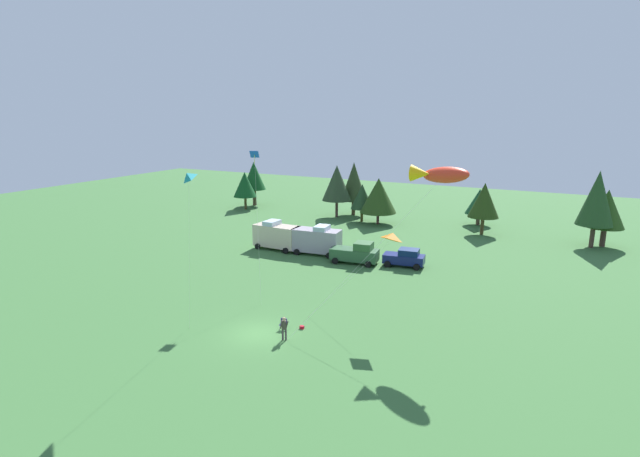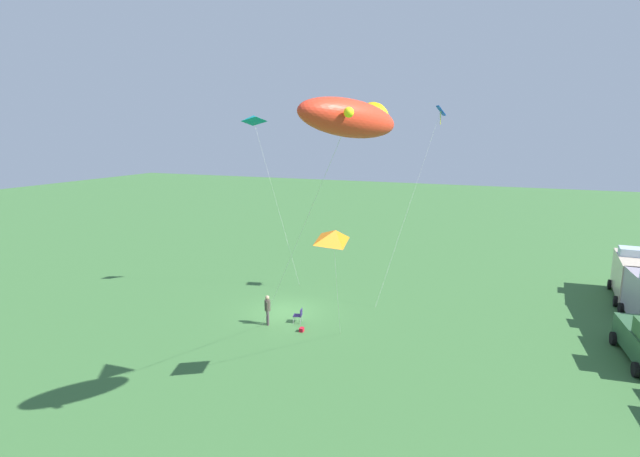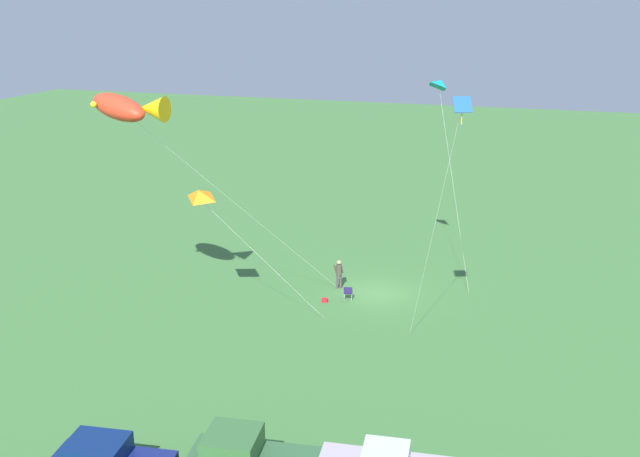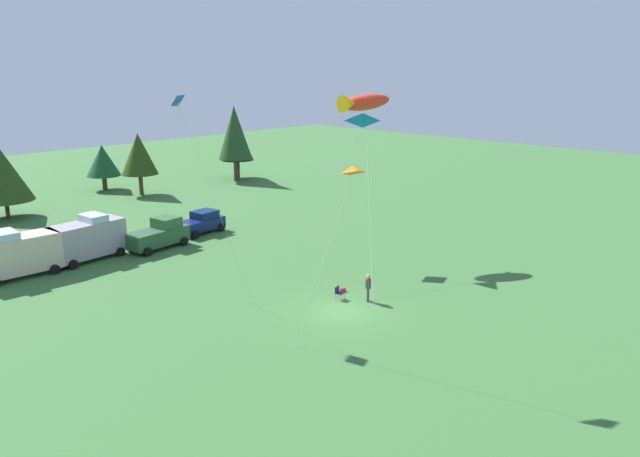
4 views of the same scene
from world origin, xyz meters
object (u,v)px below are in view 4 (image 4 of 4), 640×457
at_px(kite_large_fish, 361,103).
at_px(kite_delta_orange, 353,170).
at_px(kite_delta_teal, 362,118).
at_px(backpack_on_grass, 343,290).
at_px(car_navy_hatch, 202,222).
at_px(kite_diamond_blue, 182,111).
at_px(van_camper_beige, 17,254).
at_px(van_motorhome_grey, 87,238).
at_px(truck_green_flatbed, 159,234).
at_px(person_kite_flyer, 368,286).
at_px(folding_chair, 339,292).

bearing_deg(kite_large_fish, kite_delta_orange, -149.37).
bearing_deg(kite_large_fish, kite_delta_teal, -139.56).
xyz_separation_m(backpack_on_grass, kite_delta_teal, (-5.11, -5.68, 11.57)).
height_order(car_navy_hatch, kite_large_fish, kite_large_fish).
bearing_deg(kite_diamond_blue, van_camper_beige, 114.62).
relative_size(van_motorhome_grey, kite_diamond_blue, 0.45).
relative_size(van_camper_beige, van_motorhome_grey, 0.98).
bearing_deg(truck_green_flatbed, person_kite_flyer, -88.85).
distance_m(backpack_on_grass, truck_green_flatbed, 17.27).
relative_size(truck_green_flatbed, car_navy_hatch, 1.19).
relative_size(folding_chair, van_motorhome_grey, 0.15).
height_order(van_motorhome_grey, kite_diamond_blue, kite_diamond_blue).
distance_m(person_kite_flyer, backpack_on_grass, 2.41).
bearing_deg(van_camper_beige, van_motorhome_grey, -175.25).
relative_size(truck_green_flatbed, kite_delta_orange, 0.72).
xyz_separation_m(van_motorhome_grey, kite_large_fish, (16.35, -12.49, 9.68)).
height_order(car_navy_hatch, kite_diamond_blue, kite_diamond_blue).
height_order(kite_diamond_blue, kite_delta_teal, kite_diamond_blue).
relative_size(kite_large_fish, kite_delta_orange, 1.68).
xyz_separation_m(folding_chair, kite_diamond_blue, (-6.47, 6.37, 11.08)).
relative_size(person_kite_flyer, van_motorhome_grey, 0.31).
bearing_deg(kite_delta_orange, van_motorhome_grey, 133.88).
distance_m(kite_large_fish, kite_delta_teal, 17.53).
distance_m(van_motorhome_grey, truck_green_flatbed, 5.44).
distance_m(truck_green_flatbed, kite_diamond_blue, 16.16).
bearing_deg(van_camper_beige, person_kite_flyer, 125.24).
relative_size(person_kite_flyer, kite_delta_orange, 0.24).
xyz_separation_m(backpack_on_grass, kite_delta_orange, (5.46, 4.06, 6.67)).
bearing_deg(kite_delta_teal, car_navy_hatch, 73.11).
bearing_deg(kite_delta_orange, backpack_on_grass, -143.41).
bearing_deg(person_kite_flyer, van_camper_beige, 178.42).
bearing_deg(van_motorhome_grey, kite_large_fish, -43.19).
bearing_deg(kite_large_fish, car_navy_hatch, 115.81).
bearing_deg(kite_delta_teal, backpack_on_grass, 47.99).
distance_m(backpack_on_grass, kite_delta_teal, 13.87).
bearing_deg(backpack_on_grass, kite_diamond_blue, 143.41).
relative_size(backpack_on_grass, car_navy_hatch, 0.07).
bearing_deg(kite_diamond_blue, van_motorhome_grey, 92.21).
relative_size(car_navy_hatch, kite_delta_orange, 0.61).
bearing_deg(folding_chair, kite_diamond_blue, -147.40).
xyz_separation_m(kite_delta_orange, kite_delta_teal, (-10.58, -9.73, 4.90)).
distance_m(folding_chair, truck_green_flatbed, 17.79).
bearing_deg(kite_large_fish, truck_green_flatbed, 134.35).
height_order(van_motorhome_grey, truck_green_flatbed, van_motorhome_grey).
bearing_deg(kite_diamond_blue, car_navy_hatch, 52.10).
distance_m(van_motorhome_grey, kite_diamond_blue, 15.98).
bearing_deg(kite_delta_teal, kite_delta_orange, 42.62).
height_order(backpack_on_grass, kite_large_fish, kite_large_fish).
xyz_separation_m(folding_chair, backpack_on_grass, (1.17, 0.69, -0.38)).
bearing_deg(van_camper_beige, kite_large_fish, 152.56).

